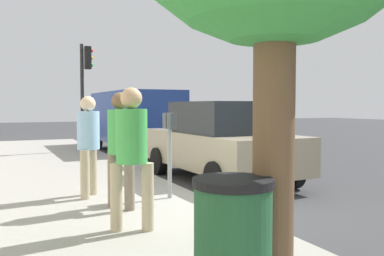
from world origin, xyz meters
TOP-DOWN VIEW (x-y plane):
  - ground_plane at (0.00, 0.00)m, footprint 80.00×80.00m
  - sidewalk_slab at (0.00, 3.00)m, footprint 28.00×6.00m
  - parking_meter at (0.50, 0.56)m, footprint 0.36×0.12m
  - pedestrian_at_meter at (0.15, 1.48)m, footprint 0.49×0.38m
  - pedestrian_bystander at (-1.02, 1.65)m, footprint 0.38×0.50m
  - parking_officer at (1.15, 1.75)m, footprint 0.47×0.37m
  - parked_sedan_near at (2.24, -1.35)m, footprint 4.44×2.06m
  - parked_van_far at (8.72, -1.35)m, footprint 5.22×2.16m
  - traffic_signal at (8.49, 0.42)m, footprint 0.24×0.44m
  - trash_bin at (-3.36, 1.61)m, footprint 0.59×0.59m

SIDE VIEW (x-z plane):
  - ground_plane at x=0.00m, z-range 0.00..0.00m
  - sidewalk_slab at x=0.00m, z-range 0.00..0.15m
  - trash_bin at x=-3.36m, z-range 0.15..1.16m
  - parked_sedan_near at x=2.24m, z-range 0.01..1.78m
  - parking_officer at x=1.15m, z-range 0.29..1.98m
  - pedestrian_at_meter at x=0.15m, z-range 0.30..2.03m
  - parking_meter at x=0.50m, z-range 0.46..1.87m
  - pedestrian_bystander at x=-1.02m, z-range 0.30..2.05m
  - parked_van_far at x=8.72m, z-range 0.17..2.35m
  - traffic_signal at x=8.49m, z-range 0.78..4.38m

